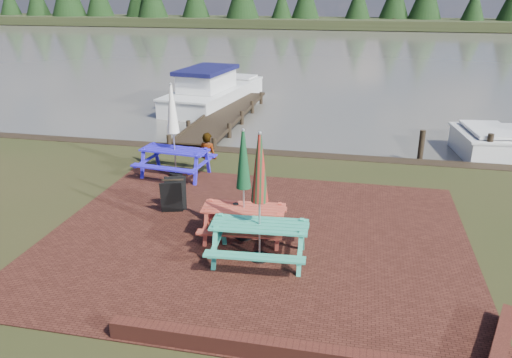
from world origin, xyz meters
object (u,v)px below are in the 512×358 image
(picnic_table_red, at_px, (244,202))
(jetty, at_px, (225,115))
(chalkboard, at_px, (173,195))
(picnic_table_blue, at_px, (174,145))
(picnic_table_teal, at_px, (260,218))
(person, at_px, (207,133))
(boat_jetty, at_px, (213,93))

(picnic_table_red, distance_m, jetty, 10.84)
(chalkboard, bearing_deg, picnic_table_blue, 92.38)
(jetty, bearing_deg, picnic_table_blue, -86.29)
(picnic_table_teal, height_order, picnic_table_red, picnic_table_teal)
(chalkboard, height_order, jetty, chalkboard)
(person, bearing_deg, picnic_table_teal, 131.50)
(picnic_table_teal, distance_m, picnic_table_blue, 5.32)
(picnic_table_red, bearing_deg, picnic_table_teal, -63.10)
(picnic_table_red, relative_size, chalkboard, 2.91)
(picnic_table_blue, xyz_separation_m, boat_jetty, (-1.82, 9.94, -0.51))
(picnic_table_teal, distance_m, jetty, 11.79)
(boat_jetty, bearing_deg, jetty, -57.29)
(picnic_table_red, relative_size, jetty, 0.27)
(picnic_table_teal, bearing_deg, picnic_table_red, 117.71)
(boat_jetty, height_order, person, boat_jetty)
(picnic_table_teal, bearing_deg, chalkboard, 139.76)
(boat_jetty, bearing_deg, chalkboard, -69.87)
(chalkboard, relative_size, jetty, 0.09)
(jetty, relative_size, boat_jetty, 1.24)
(picnic_table_red, bearing_deg, boat_jetty, 104.56)
(picnic_table_blue, distance_m, boat_jetty, 10.12)
(picnic_table_teal, height_order, picnic_table_blue, picnic_table_blue)
(boat_jetty, bearing_deg, picnic_table_teal, -62.07)
(picnic_table_teal, relative_size, boat_jetty, 0.36)
(jetty, distance_m, person, 5.37)
(picnic_table_blue, height_order, chalkboard, picnic_table_blue)
(picnic_table_teal, height_order, jetty, picnic_table_teal)
(picnic_table_blue, bearing_deg, person, 82.78)
(picnic_table_blue, distance_m, person, 1.78)
(picnic_table_teal, height_order, chalkboard, picnic_table_teal)
(chalkboard, bearing_deg, jetty, 80.68)
(picnic_table_blue, bearing_deg, picnic_table_red, -43.37)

